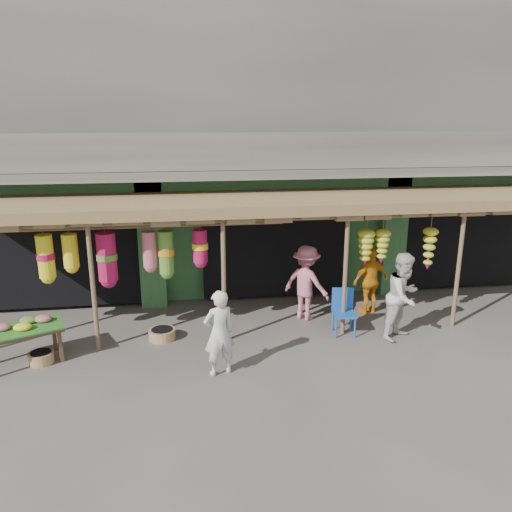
{
  "coord_description": "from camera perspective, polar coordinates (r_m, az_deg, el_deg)",
  "views": [
    {
      "loc": [
        -2.28,
        -9.56,
        4.42
      ],
      "look_at": [
        -0.67,
        1.0,
        1.43
      ],
      "focal_mm": 35.0,
      "sensor_mm": 36.0,
      "label": 1
    }
  ],
  "objects": [
    {
      "name": "person_shopper",
      "position": [
        11.18,
        5.76,
        -3.08
      ],
      "size": [
        1.23,
        1.22,
        1.7
      ],
      "primitive_type": "imported",
      "rotation": [
        0.0,
        0.0,
        2.38
      ],
      "color": "#C5687F",
      "rests_on": "ground"
    },
    {
      "name": "awning",
      "position": [
        10.73,
        2.83,
        5.69
      ],
      "size": [
        14.0,
        2.7,
        2.79
      ],
      "color": "brown",
      "rests_on": "ground"
    },
    {
      "name": "ground",
      "position": [
        10.78,
        4.38,
        -8.65
      ],
      "size": [
        80.0,
        80.0,
        0.0
      ],
      "primitive_type": "plane",
      "color": "#514C47",
      "rests_on": "ground"
    },
    {
      "name": "blue_chair",
      "position": [
        10.68,
        9.96,
        -5.95
      ],
      "size": [
        0.51,
        0.52,
        0.96
      ],
      "rotation": [
        0.0,
        0.0,
        -0.11
      ],
      "color": "#1B53B2",
      "rests_on": "ground"
    },
    {
      "name": "person_right",
      "position": [
        10.59,
        16.51,
        -4.43
      ],
      "size": [
        1.12,
        1.07,
        1.81
      ],
      "primitive_type": "imported",
      "rotation": [
        0.0,
        0.0,
        0.61
      ],
      "color": "silver",
      "rests_on": "ground"
    },
    {
      "name": "building",
      "position": [
        14.64,
        0.32,
        11.5
      ],
      "size": [
        16.4,
        6.8,
        7.0
      ],
      "color": "gray",
      "rests_on": "ground"
    },
    {
      "name": "basket_mid",
      "position": [
        10.57,
        -10.67,
        -8.77
      ],
      "size": [
        0.6,
        0.6,
        0.21
      ],
      "primitive_type": "cylinder",
      "rotation": [
        0.0,
        0.0,
        0.09
      ],
      "color": "#9E8647",
      "rests_on": "ground"
    },
    {
      "name": "basket_right",
      "position": [
        10.26,
        -23.33,
        -10.62
      ],
      "size": [
        0.54,
        0.54,
        0.21
      ],
      "primitive_type": "cylinder",
      "rotation": [
        0.0,
        0.0,
        0.19
      ],
      "color": "olive",
      "rests_on": "ground"
    },
    {
      "name": "person_vendor",
      "position": [
        11.79,
        12.94,
        -2.73
      ],
      "size": [
        0.99,
        0.64,
        1.57
      ],
      "primitive_type": "imported",
      "rotation": [
        0.0,
        0.0,
        3.44
      ],
      "color": "orange",
      "rests_on": "ground"
    },
    {
      "name": "flower_table",
      "position": [
        10.16,
        -25.08,
        -7.6
      ],
      "size": [
        1.59,
        1.3,
        0.83
      ],
      "rotation": [
        0.0,
        0.0,
        0.41
      ],
      "color": "#503829",
      "rests_on": "ground"
    },
    {
      "name": "person_front",
      "position": [
        8.83,
        -4.22,
        -8.76
      ],
      "size": [
        0.66,
        0.53,
        1.56
      ],
      "primitive_type": "imported",
      "rotation": [
        0.0,
        0.0,
        3.46
      ],
      "color": "silver",
      "rests_on": "ground"
    }
  ]
}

